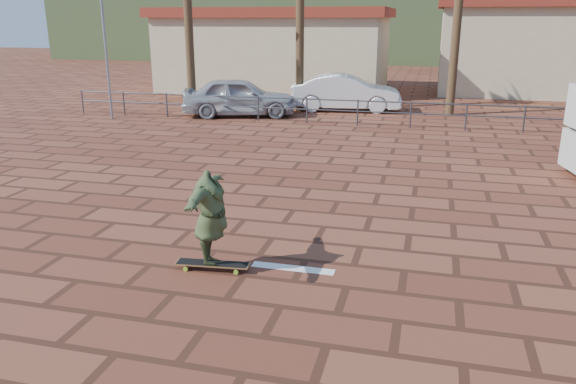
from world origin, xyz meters
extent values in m
plane|color=brown|center=(0.00, 0.00, 0.00)|extent=(120.00, 120.00, 0.00)
cube|color=white|center=(0.70, -1.20, 0.00)|extent=(1.40, 0.22, 0.01)
cylinder|color=#47494F|center=(-12.00, 12.00, 0.50)|extent=(0.06, 0.06, 1.00)
cylinder|color=#47494F|center=(-10.00, 12.00, 0.50)|extent=(0.06, 0.06, 1.00)
cylinder|color=#47494F|center=(-8.00, 12.00, 0.50)|extent=(0.06, 0.06, 1.00)
cylinder|color=#47494F|center=(-6.00, 12.00, 0.50)|extent=(0.06, 0.06, 1.00)
cylinder|color=#47494F|center=(-4.00, 12.00, 0.50)|extent=(0.06, 0.06, 1.00)
cylinder|color=#47494F|center=(-2.00, 12.00, 0.50)|extent=(0.06, 0.06, 1.00)
cylinder|color=#47494F|center=(0.00, 12.00, 0.50)|extent=(0.06, 0.06, 1.00)
cylinder|color=#47494F|center=(2.00, 12.00, 0.50)|extent=(0.06, 0.06, 1.00)
cylinder|color=#47494F|center=(4.00, 12.00, 0.50)|extent=(0.06, 0.06, 1.00)
cylinder|color=#47494F|center=(6.00, 12.00, 0.50)|extent=(0.06, 0.06, 1.00)
cylinder|color=#47494F|center=(0.00, 12.00, 0.95)|extent=(24.00, 0.05, 0.05)
cylinder|color=#47494F|center=(0.00, 12.00, 0.55)|extent=(24.00, 0.05, 0.05)
cylinder|color=gray|center=(-10.00, 11.00, 4.00)|extent=(0.10, 0.10, 8.00)
cylinder|color=brown|center=(-7.50, 13.50, 3.50)|extent=(0.36, 0.36, 7.00)
cylinder|color=brown|center=(-3.00, 15.00, 4.10)|extent=(0.36, 0.36, 8.20)
cylinder|color=brown|center=(3.50, 15.50, 3.25)|extent=(0.36, 0.36, 6.50)
cube|color=beige|center=(-6.00, 22.00, 2.00)|extent=(12.00, 7.00, 4.00)
cube|color=maroon|center=(-6.00, 22.00, 4.25)|extent=(12.60, 7.60, 0.50)
cube|color=beige|center=(8.00, 24.00, 2.25)|extent=(10.00, 6.00, 4.50)
cube|color=maroon|center=(8.00, 24.00, 4.75)|extent=(10.60, 6.60, 0.50)
cube|color=#384C28|center=(0.00, 50.00, 3.00)|extent=(70.00, 18.00, 6.00)
cube|color=#384C28|center=(-22.00, 56.00, 4.00)|extent=(35.00, 14.00, 8.00)
cube|color=olive|center=(-0.57, -1.57, 0.11)|extent=(1.25, 0.39, 0.02)
cube|color=black|center=(-0.57, -1.57, 0.12)|extent=(1.20, 0.37, 0.00)
cube|color=silver|center=(-1.00, -1.62, 0.07)|extent=(0.09, 0.21, 0.03)
cube|color=silver|center=(-0.15, -1.53, 0.07)|extent=(0.09, 0.21, 0.03)
cylinder|color=#94C028|center=(-0.98, -1.74, 0.04)|extent=(0.08, 0.04, 0.08)
cylinder|color=#94C028|center=(-1.01, -1.50, 0.04)|extent=(0.08, 0.04, 0.08)
cylinder|color=#94C028|center=(-0.14, -1.65, 0.04)|extent=(0.08, 0.04, 0.08)
cylinder|color=#94C028|center=(-0.16, -1.41, 0.04)|extent=(0.08, 0.04, 0.08)
imported|color=#3B4927|center=(-0.57, -1.57, 0.91)|extent=(0.80, 2.00, 1.58)
imported|color=#A4A7AB|center=(-5.13, 13.00, 0.81)|extent=(5.09, 3.15, 1.62)
imported|color=white|center=(-0.99, 15.53, 0.80)|extent=(5.00, 2.23, 1.59)
camera|label=1|loc=(2.73, -9.47, 3.98)|focal=35.00mm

